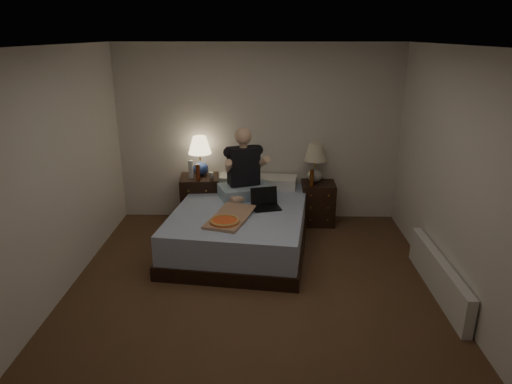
{
  "coord_description": "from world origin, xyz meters",
  "views": [
    {
      "loc": [
        0.11,
        -4.13,
        2.61
      ],
      "look_at": [
        0.0,
        0.9,
        0.85
      ],
      "focal_mm": 32.0,
      "sensor_mm": 36.0,
      "label": 1
    }
  ],
  "objects_px": {
    "lamp_right": "(315,163)",
    "beer_bottle_right": "(312,178)",
    "bed": "(241,226)",
    "soda_can": "(211,176)",
    "nightstand_left": "(200,200)",
    "beer_bottle_left": "(198,172)",
    "radiator": "(438,276)",
    "nightstand_right": "(318,203)",
    "water_bottle": "(191,169)",
    "laptop": "(266,200)",
    "person": "(245,164)",
    "pizza_box": "(224,222)",
    "lamp_left": "(200,156)"
  },
  "relations": [
    {
      "from": "nightstand_left",
      "to": "laptop",
      "type": "bearing_deg",
      "value": -45.23
    },
    {
      "from": "soda_can",
      "to": "nightstand_left",
      "type": "bearing_deg",
      "value": 148.62
    },
    {
      "from": "bed",
      "to": "person",
      "type": "distance_m",
      "value": 0.81
    },
    {
      "from": "nightstand_left",
      "to": "beer_bottle_right",
      "type": "xyz_separation_m",
      "value": [
        1.57,
        -0.11,
        0.37
      ]
    },
    {
      "from": "nightstand_left",
      "to": "lamp_right",
      "type": "xyz_separation_m",
      "value": [
        1.62,
        0.08,
        0.54
      ]
    },
    {
      "from": "water_bottle",
      "to": "radiator",
      "type": "height_order",
      "value": "water_bottle"
    },
    {
      "from": "soda_can",
      "to": "radiator",
      "type": "bearing_deg",
      "value": -33.93
    },
    {
      "from": "nightstand_right",
      "to": "pizza_box",
      "type": "xyz_separation_m",
      "value": [
        -1.22,
        -1.33,
        0.26
      ]
    },
    {
      "from": "lamp_right",
      "to": "nightstand_right",
      "type": "bearing_deg",
      "value": -40.43
    },
    {
      "from": "nightstand_left",
      "to": "person",
      "type": "height_order",
      "value": "person"
    },
    {
      "from": "lamp_left",
      "to": "beer_bottle_left",
      "type": "bearing_deg",
      "value": -90.82
    },
    {
      "from": "beer_bottle_left",
      "to": "radiator",
      "type": "distance_m",
      "value": 3.27
    },
    {
      "from": "nightstand_right",
      "to": "laptop",
      "type": "bearing_deg",
      "value": -131.87
    },
    {
      "from": "bed",
      "to": "nightstand_left",
      "type": "height_order",
      "value": "nightstand_left"
    },
    {
      "from": "beer_bottle_left",
      "to": "person",
      "type": "relative_size",
      "value": 0.25
    },
    {
      "from": "person",
      "to": "lamp_left",
      "type": "bearing_deg",
      "value": 126.69
    },
    {
      "from": "soda_can",
      "to": "lamp_right",
      "type": "bearing_deg",
      "value": 7.19
    },
    {
      "from": "beer_bottle_left",
      "to": "person",
      "type": "distance_m",
      "value": 0.7
    },
    {
      "from": "soda_can",
      "to": "person",
      "type": "distance_m",
      "value": 0.59
    },
    {
      "from": "nightstand_right",
      "to": "person",
      "type": "xyz_separation_m",
      "value": [
        -1.03,
        -0.38,
        0.69
      ]
    },
    {
      "from": "nightstand_right",
      "to": "radiator",
      "type": "relative_size",
      "value": 0.38
    },
    {
      "from": "lamp_right",
      "to": "beer_bottle_right",
      "type": "height_order",
      "value": "lamp_right"
    },
    {
      "from": "nightstand_left",
      "to": "soda_can",
      "type": "distance_m",
      "value": 0.45
    },
    {
      "from": "beer_bottle_left",
      "to": "person",
      "type": "height_order",
      "value": "person"
    },
    {
      "from": "nightstand_left",
      "to": "lamp_left",
      "type": "bearing_deg",
      "value": 77.42
    },
    {
      "from": "bed",
      "to": "lamp_left",
      "type": "relative_size",
      "value": 3.77
    },
    {
      "from": "beer_bottle_left",
      "to": "beer_bottle_right",
      "type": "bearing_deg",
      "value": 2.37
    },
    {
      "from": "bed",
      "to": "pizza_box",
      "type": "relative_size",
      "value": 2.78
    },
    {
      "from": "beer_bottle_left",
      "to": "pizza_box",
      "type": "bearing_deg",
      "value": -67.97
    },
    {
      "from": "bed",
      "to": "water_bottle",
      "type": "xyz_separation_m",
      "value": [
        -0.72,
        0.65,
        0.56
      ]
    },
    {
      "from": "soda_can",
      "to": "beer_bottle_right",
      "type": "xyz_separation_m",
      "value": [
        1.39,
        -0.0,
        -0.03
      ]
    },
    {
      "from": "nightstand_left",
      "to": "lamp_right",
      "type": "height_order",
      "value": "lamp_right"
    },
    {
      "from": "radiator",
      "to": "nightstand_left",
      "type": "bearing_deg",
      "value": 146.23
    },
    {
      "from": "lamp_right",
      "to": "pizza_box",
      "type": "distance_m",
      "value": 1.83
    },
    {
      "from": "beer_bottle_right",
      "to": "person",
      "type": "relative_size",
      "value": 0.25
    },
    {
      "from": "bed",
      "to": "person",
      "type": "xyz_separation_m",
      "value": [
        0.04,
        0.36,
        0.73
      ]
    },
    {
      "from": "lamp_right",
      "to": "soda_can",
      "type": "height_order",
      "value": "lamp_right"
    },
    {
      "from": "bed",
      "to": "water_bottle",
      "type": "height_order",
      "value": "water_bottle"
    },
    {
      "from": "water_bottle",
      "to": "soda_can",
      "type": "height_order",
      "value": "water_bottle"
    },
    {
      "from": "beer_bottle_left",
      "to": "radiator",
      "type": "relative_size",
      "value": 0.14
    },
    {
      "from": "nightstand_left",
      "to": "water_bottle",
      "type": "distance_m",
      "value": 0.49
    },
    {
      "from": "soda_can",
      "to": "beer_bottle_right",
      "type": "relative_size",
      "value": 0.43
    },
    {
      "from": "water_bottle",
      "to": "radiator",
      "type": "distance_m",
      "value": 3.42
    },
    {
      "from": "soda_can",
      "to": "person",
      "type": "bearing_deg",
      "value": -27.67
    },
    {
      "from": "beer_bottle_right",
      "to": "person",
      "type": "distance_m",
      "value": 0.98
    },
    {
      "from": "bed",
      "to": "soda_can",
      "type": "height_order",
      "value": "soda_can"
    },
    {
      "from": "nightstand_right",
      "to": "pizza_box",
      "type": "distance_m",
      "value": 1.82
    },
    {
      "from": "soda_can",
      "to": "beer_bottle_right",
      "type": "distance_m",
      "value": 1.39
    },
    {
      "from": "beer_bottle_right",
      "to": "beer_bottle_left",
      "type": "bearing_deg",
      "value": -177.63
    },
    {
      "from": "nightstand_right",
      "to": "soda_can",
      "type": "bearing_deg",
      "value": -174.3
    }
  ]
}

